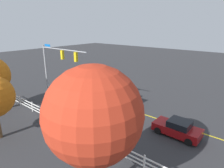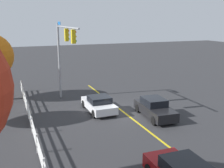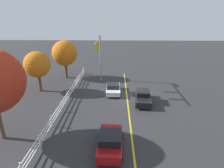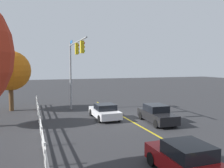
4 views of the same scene
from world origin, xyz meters
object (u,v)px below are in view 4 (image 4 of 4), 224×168
object	(u,v)px
car_0	(157,114)
car_2	(186,160)
car_1	(105,111)
tree_1	(10,71)

from	to	relation	value
car_0	car_2	world-z (taller)	car_2
car_1	car_2	world-z (taller)	car_2
car_1	car_0	bearing A→B (deg)	-128.87
car_1	tree_1	world-z (taller)	tree_1
car_1	car_2	bearing A→B (deg)	179.25
tree_1	car_1	bearing A→B (deg)	-129.02
tree_1	car_2	bearing A→B (deg)	-155.66
car_1	tree_1	distance (m)	10.95
car_0	car_1	xyz separation A→B (m)	(2.81, 3.59, -0.07)
car_0	car_1	bearing A→B (deg)	-124.64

